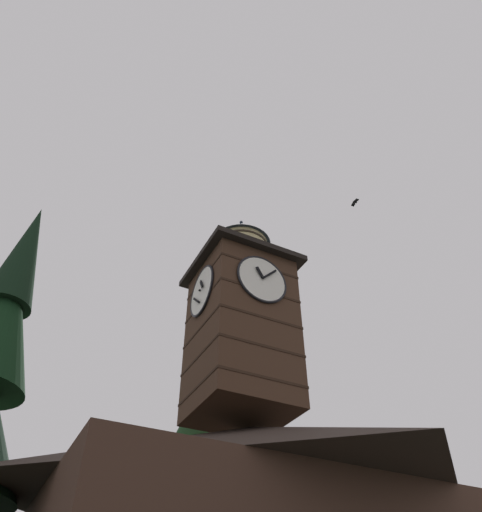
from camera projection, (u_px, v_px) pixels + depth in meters
clock_tower at (241, 316)px, 20.10m from camera, size 4.21×4.21×9.72m
moon at (208, 501)px, 55.45m from camera, size 2.23×2.23×2.23m
flying_bird_high at (355, 202)px, 25.01m from camera, size 0.24×0.54×0.13m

